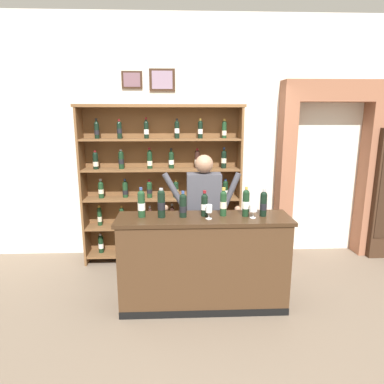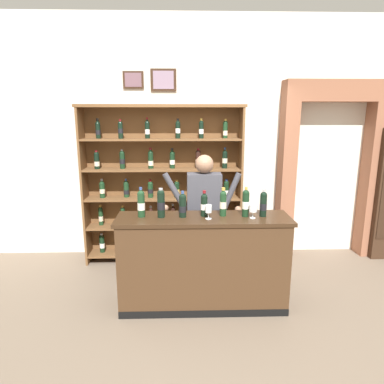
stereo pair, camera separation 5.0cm
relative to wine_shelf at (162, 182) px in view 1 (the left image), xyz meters
name	(u,v)px [view 1 (the left image)]	position (x,y,z in m)	size (l,w,h in m)	color
ground_plane	(199,306)	(0.45, -1.27, -1.17)	(14.00, 14.00, 0.02)	#6B5B4C
back_wall	(193,140)	(0.45, 0.37, 0.57)	(12.00, 0.19, 3.46)	silver
wine_shelf	(162,182)	(0.00, 0.00, 0.00)	(2.25, 0.35, 2.23)	brown
archway_doorway	(326,160)	(2.43, 0.24, 0.27)	(1.47, 0.45, 2.56)	#935B42
tasting_counter	(203,262)	(0.50, -1.27, -0.64)	(1.85, 0.51, 1.03)	#422B19
shopkeeper	(204,206)	(0.54, -0.75, -0.15)	(0.96, 0.22, 1.63)	#2D3347
tasting_bottle_prosecco	(141,203)	(-0.16, -1.24, 0.02)	(0.08, 0.08, 0.32)	#19381E
tasting_bottle_riserva	(161,203)	(0.05, -1.26, 0.03)	(0.08, 0.08, 0.31)	black
tasting_bottle_rosso	(183,205)	(0.28, -1.26, 0.00)	(0.08, 0.08, 0.28)	black
tasting_bottle_vin_santo	(204,204)	(0.51, -1.24, 0.00)	(0.07, 0.07, 0.28)	black
tasting_bottle_chianti	(223,202)	(0.71, -1.23, 0.02)	(0.07, 0.07, 0.31)	#19381E
tasting_bottle_super_tuscan	(246,202)	(0.94, -1.26, 0.02)	(0.07, 0.07, 0.32)	black
tasting_bottle_bianco	(263,203)	(1.13, -1.26, 0.01)	(0.07, 0.07, 0.30)	black
wine_glass_spare	(209,210)	(0.54, -1.34, -0.03)	(0.07, 0.07, 0.15)	silver
wine_glass_center	(253,209)	(1.01, -1.33, -0.03)	(0.08, 0.08, 0.15)	silver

